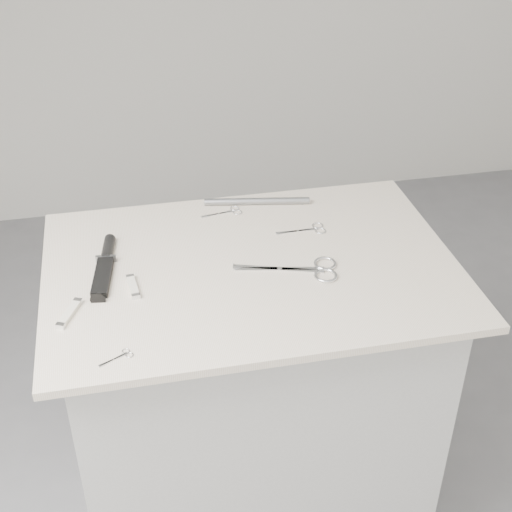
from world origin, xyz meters
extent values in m
cube|color=slate|center=(0.00, 0.00, -0.01)|extent=(4.00, 4.00, 0.01)
cube|color=#B5B5B3|center=(0.00, 0.00, 0.45)|extent=(0.90, 0.60, 0.90)
cube|color=beige|center=(0.00, 0.00, 0.91)|extent=(1.00, 0.70, 0.02)
cube|color=silver|center=(0.06, -0.04, 0.92)|extent=(0.22, 0.09, 0.00)
cylinder|color=silver|center=(0.06, -0.04, 0.92)|extent=(0.01, 0.01, 0.01)
torus|color=silver|center=(0.18, -0.04, 0.92)|extent=(0.06, 0.06, 0.01)
torus|color=silver|center=(0.16, -0.09, 0.92)|extent=(0.06, 0.06, 0.01)
cube|color=silver|center=(0.15, 0.13, 0.92)|extent=(0.11, 0.02, 0.00)
cylinder|color=silver|center=(0.15, 0.13, 0.92)|extent=(0.01, 0.01, 0.00)
torus|color=silver|center=(0.21, 0.14, 0.92)|extent=(0.03, 0.03, 0.00)
torus|color=silver|center=(0.21, 0.11, 0.92)|extent=(0.03, 0.03, 0.00)
cube|color=silver|center=(-0.04, 0.26, 0.92)|extent=(0.10, 0.03, 0.00)
cylinder|color=silver|center=(-0.04, 0.26, 0.92)|extent=(0.01, 0.01, 0.00)
torus|color=silver|center=(0.01, 0.28, 0.92)|extent=(0.03, 0.03, 0.00)
torus|color=silver|center=(0.01, 0.25, 0.92)|extent=(0.03, 0.03, 0.00)
cube|color=silver|center=(-0.34, -0.28, 0.92)|extent=(0.06, 0.04, 0.00)
cylinder|color=silver|center=(-0.34, -0.28, 0.92)|extent=(0.00, 0.00, 0.00)
torus|color=silver|center=(-0.32, -0.26, 0.92)|extent=(0.02, 0.02, 0.00)
torus|color=silver|center=(-0.31, -0.28, 0.92)|extent=(0.02, 0.02, 0.00)
cube|color=black|center=(-0.36, 0.01, 0.93)|extent=(0.06, 0.16, 0.02)
cube|color=gray|center=(-0.35, 0.09, 0.93)|extent=(0.06, 0.02, 0.02)
cylinder|color=black|center=(-0.34, 0.13, 0.93)|extent=(0.04, 0.10, 0.03)
cube|color=silver|center=(-0.43, -0.11, 0.93)|extent=(0.06, 0.10, 0.01)
cube|color=silver|center=(-0.41, -0.07, 0.93)|extent=(0.02, 0.02, 0.01)
cube|color=silver|center=(-0.45, -0.16, 0.93)|extent=(0.02, 0.02, 0.01)
cube|color=silver|center=(-0.29, -0.04, 0.93)|extent=(0.03, 0.09, 0.01)
cube|color=silver|center=(-0.29, 0.00, 0.93)|extent=(0.02, 0.01, 0.01)
cube|color=silver|center=(-0.28, -0.08, 0.93)|extent=(0.02, 0.01, 0.01)
cylinder|color=gray|center=(0.08, 0.29, 0.93)|extent=(0.29, 0.07, 0.02)
camera|label=1|loc=(-0.28, -1.41, 1.89)|focal=50.00mm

